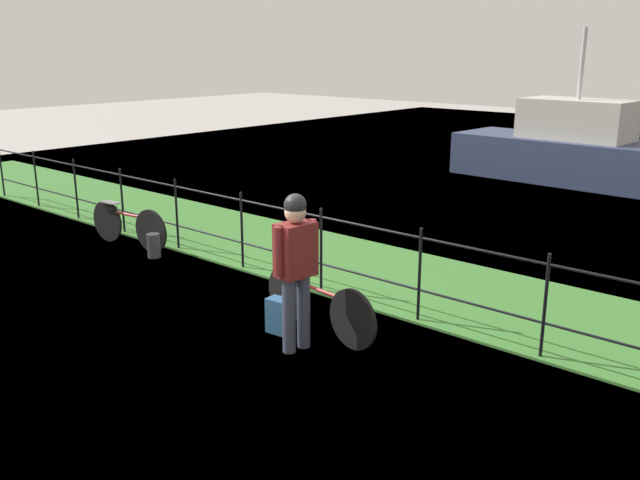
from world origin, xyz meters
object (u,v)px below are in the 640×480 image
(bicycle_main, at_px, (318,303))
(wooden_crate, at_px, (294,259))
(terrier_dog, at_px, (295,243))
(mooring_bollard, at_px, (154,246))
(moored_boat_near, at_px, (573,151))
(cyclist_person, at_px, (296,259))
(bicycle_parked, at_px, (128,225))
(backpack_on_paving, at_px, (280,316))

(bicycle_main, bearing_deg, wooden_crate, 173.35)
(terrier_dog, xyz_separation_m, mooring_bollard, (-3.41, 0.47, -0.79))
(terrier_dog, bearing_deg, wooden_crate, 173.35)
(wooden_crate, relative_size, terrier_dog, 1.20)
(moored_boat_near, bearing_deg, cyclist_person, -81.98)
(bicycle_main, distance_m, bicycle_parked, 4.64)
(backpack_on_paving, bearing_deg, bicycle_main, -146.44)
(mooring_bollard, bearing_deg, bicycle_parked, 173.11)
(wooden_crate, xyz_separation_m, cyclist_person, (0.51, -0.51, 0.22))
(wooden_crate, bearing_deg, bicycle_parked, 172.29)
(cyclist_person, relative_size, mooring_bollard, 4.56)
(bicycle_parked, relative_size, moored_boat_near, 0.31)
(wooden_crate, bearing_deg, cyclist_person, -45.06)
(cyclist_person, relative_size, moored_boat_near, 0.30)
(cyclist_person, distance_m, backpack_on_paving, 0.94)
(backpack_on_paving, height_order, mooring_bollard, backpack_on_paving)
(cyclist_person, bearing_deg, bicycle_parked, 167.08)
(wooden_crate, height_order, cyclist_person, cyclist_person)
(terrier_dog, xyz_separation_m, bicycle_parked, (-4.23, 0.57, -0.61))
(mooring_bollard, xyz_separation_m, bicycle_parked, (-0.81, 0.10, 0.17))
(bicycle_main, height_order, terrier_dog, terrier_dog)
(bicycle_parked, bearing_deg, bicycle_main, -7.62)
(bicycle_parked, bearing_deg, moored_boat_near, 72.83)
(bicycle_main, bearing_deg, mooring_bollard, 172.22)
(bicycle_main, height_order, backpack_on_paving, bicycle_main)
(mooring_bollard, bearing_deg, terrier_dog, -7.90)
(bicycle_main, xyz_separation_m, cyclist_person, (0.12, -0.47, 0.65))
(terrier_dog, bearing_deg, mooring_bollard, 172.10)
(bicycle_main, relative_size, wooden_crate, 4.51)
(wooden_crate, relative_size, moored_boat_near, 0.07)
(terrier_dog, relative_size, mooring_bollard, 0.87)
(wooden_crate, bearing_deg, backpack_on_paving, -77.55)
(bicycle_parked, bearing_deg, backpack_on_paving, -11.70)
(terrier_dog, relative_size, bicycle_parked, 0.18)
(bicycle_parked, bearing_deg, terrier_dog, -7.71)
(bicycle_main, bearing_deg, terrier_dog, 173.35)
(mooring_bollard, bearing_deg, cyclist_person, -14.15)
(bicycle_main, height_order, mooring_bollard, bicycle_main)
(cyclist_person, bearing_deg, mooring_bollard, 165.85)
(bicycle_main, distance_m, cyclist_person, 0.81)
(cyclist_person, height_order, backpack_on_paving, cyclist_person)
(wooden_crate, relative_size, cyclist_person, 0.23)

